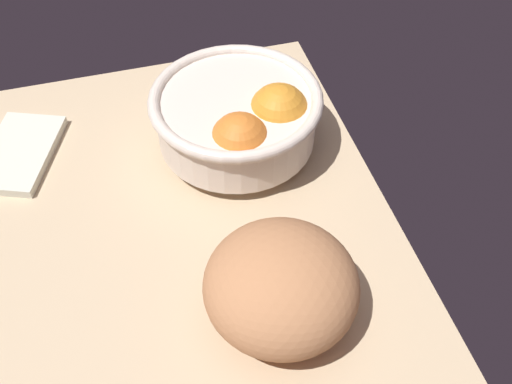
{
  "coord_description": "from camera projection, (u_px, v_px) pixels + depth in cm",
  "views": [
    {
      "loc": [
        -43.29,
        1.4,
        58.12
      ],
      "look_at": [
        1.31,
        -11.06,
        5.0
      ],
      "focal_mm": 42.03,
      "sensor_mm": 36.0,
      "label": 1
    }
  ],
  "objects": [
    {
      "name": "ground_plane",
      "position": [
        171.0,
        253.0,
        0.73
      ],
      "size": [
        70.87,
        55.58,
        3.0
      ],
      "primitive_type": "cube",
      "color": "#CBAE88"
    },
    {
      "name": "fruit_bowl",
      "position": [
        241.0,
        117.0,
        0.78
      ],
      "size": [
        22.58,
        22.58,
        10.64
      ],
      "color": "silver",
      "rests_on": "ground"
    },
    {
      "name": "bread_loaf",
      "position": [
        281.0,
        286.0,
        0.62
      ],
      "size": [
        20.28,
        20.27,
        10.22
      ],
      "primitive_type": "ellipsoid",
      "rotation": [
        0.0,
        0.0,
        3.43
      ],
      "color": "#BC7C50",
      "rests_on": "ground"
    },
    {
      "name": "napkin_folded",
      "position": [
        19.0,
        153.0,
        0.81
      ],
      "size": [
        16.59,
        13.38,
        1.26
      ],
      "primitive_type": "cube",
      "rotation": [
        0.0,
        0.0,
        -0.38
      ],
      "color": "silver",
      "rests_on": "ground"
    }
  ]
}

